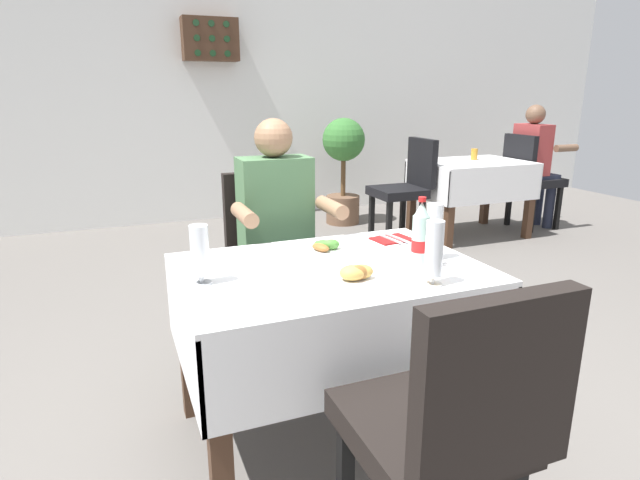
# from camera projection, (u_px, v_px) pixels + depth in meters

# --- Properties ---
(ground_plane) EXTENTS (11.00, 11.00, 0.00)m
(ground_plane) POSITION_uv_depth(u_px,v_px,m) (350.00, 416.00, 2.31)
(ground_plane) COLOR #66605B
(back_wall) EXTENTS (11.00, 0.12, 3.02)m
(back_wall) POSITION_uv_depth(u_px,v_px,m) (191.00, 79.00, 5.49)
(back_wall) COLOR white
(back_wall) RESTS_ON ground
(main_dining_table) EXTENTS (1.15, 0.81, 0.73)m
(main_dining_table) POSITION_uv_depth(u_px,v_px,m) (329.00, 308.00, 2.06)
(main_dining_table) COLOR white
(main_dining_table) RESTS_ON ground
(chair_far_diner_seat) EXTENTS (0.44, 0.50, 0.97)m
(chair_far_diner_seat) POSITION_uv_depth(u_px,v_px,m) (271.00, 254.00, 2.77)
(chair_far_diner_seat) COLOR black
(chair_far_diner_seat) RESTS_ON ground
(chair_near_camera_side) EXTENTS (0.44, 0.50, 0.97)m
(chair_near_camera_side) POSITION_uv_depth(u_px,v_px,m) (449.00, 425.00, 1.35)
(chair_near_camera_side) COLOR black
(chair_near_camera_side) RESTS_ON ground
(seated_diner_far) EXTENTS (0.50, 0.46, 1.26)m
(seated_diner_far) POSITION_uv_depth(u_px,v_px,m) (279.00, 230.00, 2.64)
(seated_diner_far) COLOR #282D42
(seated_diner_far) RESTS_ON ground
(plate_near_camera) EXTENTS (0.26, 0.26, 0.07)m
(plate_near_camera) POSITION_uv_depth(u_px,v_px,m) (358.00, 277.00, 1.83)
(plate_near_camera) COLOR white
(plate_near_camera) RESTS_ON main_dining_table
(plate_far_diner) EXTENTS (0.24, 0.24, 0.06)m
(plate_far_diner) POSITION_uv_depth(u_px,v_px,m) (322.00, 249.00, 2.18)
(plate_far_diner) COLOR white
(plate_far_diner) RESTS_ON main_dining_table
(beer_glass_left) EXTENTS (0.07, 0.07, 0.23)m
(beer_glass_left) POSITION_uv_depth(u_px,v_px,m) (434.00, 232.00, 2.07)
(beer_glass_left) COLOR white
(beer_glass_left) RESTS_ON main_dining_table
(beer_glass_middle) EXTENTS (0.07, 0.07, 0.21)m
(beer_glass_middle) POSITION_uv_depth(u_px,v_px,m) (200.00, 254.00, 1.80)
(beer_glass_middle) COLOR white
(beer_glass_middle) RESTS_ON main_dining_table
(beer_glass_right) EXTENTS (0.07, 0.07, 0.23)m
(beer_glass_right) POSITION_uv_depth(u_px,v_px,m) (434.00, 251.00, 1.79)
(beer_glass_right) COLOR white
(beer_glass_right) RESTS_ON main_dining_table
(cola_bottle_primary) EXTENTS (0.06, 0.06, 0.28)m
(cola_bottle_primary) POSITION_uv_depth(u_px,v_px,m) (420.00, 238.00, 1.95)
(cola_bottle_primary) COLOR silver
(cola_bottle_primary) RESTS_ON main_dining_table
(napkin_cutlery_set) EXTENTS (0.19, 0.19, 0.01)m
(napkin_cutlery_set) POSITION_uv_depth(u_px,v_px,m) (392.00, 239.00, 2.37)
(napkin_cutlery_set) COLOR maroon
(napkin_cutlery_set) RESTS_ON main_dining_table
(background_dining_table) EXTENTS (1.04, 0.76, 0.73)m
(background_dining_table) POSITION_uv_depth(u_px,v_px,m) (471.00, 180.00, 5.09)
(background_dining_table) COLOR white
(background_dining_table) RESTS_ON ground
(background_chair_left) EXTENTS (0.50, 0.44, 0.97)m
(background_chair_left) POSITION_uv_depth(u_px,v_px,m) (406.00, 184.00, 4.83)
(background_chair_left) COLOR black
(background_chair_left) RESTS_ON ground
(background_chair_right) EXTENTS (0.50, 0.44, 0.97)m
(background_chair_right) POSITION_uv_depth(u_px,v_px,m) (529.00, 175.00, 5.35)
(background_chair_right) COLOR black
(background_chair_right) RESTS_ON ground
(background_patron) EXTENTS (0.46, 0.50, 1.26)m
(background_patron) POSITION_uv_depth(u_px,v_px,m) (535.00, 160.00, 5.32)
(background_patron) COLOR #282D42
(background_patron) RESTS_ON ground
(background_table_tumbler) EXTENTS (0.06, 0.06, 0.11)m
(background_table_tumbler) POSITION_uv_depth(u_px,v_px,m) (474.00, 154.00, 5.13)
(background_table_tumbler) COLOR #C68928
(background_table_tumbler) RESTS_ON background_dining_table
(potted_plant_corner) EXTENTS (0.45, 0.45, 1.12)m
(potted_plant_corner) POSITION_uv_depth(u_px,v_px,m) (343.00, 161.00, 5.53)
(potted_plant_corner) COLOR brown
(potted_plant_corner) RESTS_ON ground
(wall_bottle_rack) EXTENTS (0.56, 0.21, 0.42)m
(wall_bottle_rack) POSITION_uv_depth(u_px,v_px,m) (210.00, 39.00, 5.31)
(wall_bottle_rack) COLOR #472D1E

